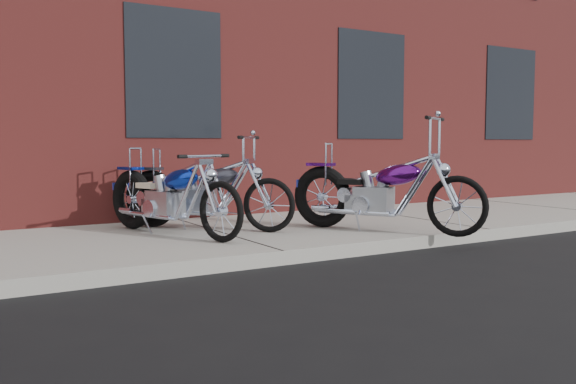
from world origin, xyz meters
TOP-DOWN VIEW (x-y plane):
  - ground at (0.00, 0.00)m, footprint 120.00×120.00m
  - sidewalk at (0.00, 1.50)m, footprint 22.00×3.00m
  - building_brick at (0.00, 8.00)m, footprint 22.00×10.00m
  - chopper_purple at (1.70, 0.55)m, footprint 1.34×2.19m
  - chopper_blue at (-0.59, 1.62)m, footprint 0.90×2.24m
  - chopper_third at (-0.08, 1.82)m, footprint 1.61×1.78m

SIDE VIEW (x-z plane):
  - ground at x=0.00m, z-range 0.00..0.00m
  - sidewalk at x=0.00m, z-range 0.00..0.15m
  - chopper_third at x=-0.08m, z-range -0.02..1.15m
  - chopper_blue at x=-0.59m, z-range 0.06..1.07m
  - chopper_purple at x=1.70m, z-range -0.10..1.29m
  - building_brick at x=0.00m, z-range 0.00..8.00m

